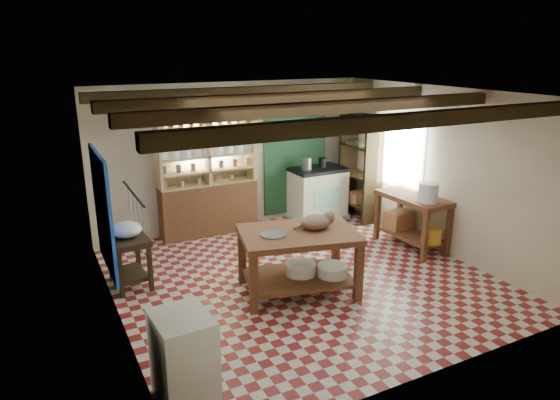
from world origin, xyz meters
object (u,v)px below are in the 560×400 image
white_cabinet (184,359)px  work_table (298,262)px  stove (317,193)px  right_counter (412,222)px  prep_table (129,261)px  cat (316,222)px

white_cabinet → work_table: bearing=32.9°
work_table → stove: size_ratio=1.49×
work_table → right_counter: right_counter is taller
prep_table → cat: bearing=-32.1°
cat → prep_table: bearing=154.8°
work_table → white_cabinet: bearing=-130.8°
stove → prep_table: stove is taller
stove → white_cabinet: size_ratio=1.15×
stove → white_cabinet: 5.44m
work_table → white_cabinet: (-1.99, -1.43, 0.01)m
work_table → right_counter: 2.47m
work_table → white_cabinet: size_ratio=1.72×
right_counter → work_table: bearing=-169.8°
work_table → prep_table: work_table is taller
prep_table → white_cabinet: size_ratio=0.81×
prep_table → white_cabinet: white_cabinet is taller
white_cabinet → cat: cat is taller
stove → cat: cat is taller
work_table → cat: cat is taller
prep_table → stove: bearing=15.2°
stove → prep_table: 3.97m
right_counter → cat: cat is taller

